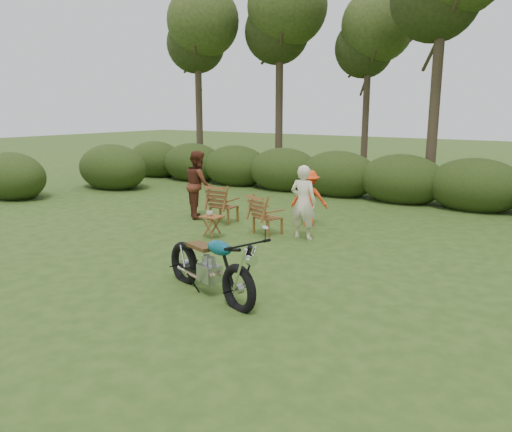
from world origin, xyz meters
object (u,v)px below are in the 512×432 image
Objects in this scene: adult_b at (199,217)px; child at (309,225)px; lawn_chair_left at (224,222)px; side_table at (212,227)px; motorcycle at (210,294)px; lawn_chair_right at (268,234)px; adult_a at (303,239)px; cup at (210,213)px.

child is at bearing -123.81° from adult_b.
side_table is at bearing 113.10° from lawn_chair_left.
lawn_chair_left is 0.55× the size of adult_b.
adult_b reaches higher than side_table.
adult_b reaches higher than motorcycle.
adult_b is (-1.56, 1.39, -0.23)m from side_table.
child is (0.36, 1.19, 0.00)m from lawn_chair_right.
adult_a is (2.30, -0.28, 0.00)m from lawn_chair_left.
adult_b is (-3.60, 3.95, 0.00)m from motorcycle.
adult_b is 2.81m from child.
motorcycle is at bearing 120.66° from lawn_chair_left.
adult_a is at bearing -146.18° from adult_b.
lawn_chair_left is (-1.46, 0.34, 0.00)m from lawn_chair_right.
child is (1.83, 0.86, 0.00)m from lawn_chair_left.
side_table is 3.44× the size of cup.
child is at bearing -159.49° from lawn_chair_left.
lawn_chair_left is (-2.71, 3.83, 0.00)m from motorcycle.
lawn_chair_left is 6.77× the size of cup.
motorcycle is 3.28m from side_table.
cup is at bearing 146.43° from motorcycle.
motorcycle is 4.33× the size of side_table.
lawn_chair_right is 6.40× the size of cup.
side_table is (-2.04, 2.56, 0.23)m from motorcycle.
adult_b reaches higher than lawn_chair_left.
side_table reaches higher than lawn_chair_left.
cup is at bearing 63.00° from lawn_chair_right.
side_table is at bearing 145.65° from motorcycle.
lawn_chair_left is at bearing 3.93° from child.
cup is (-0.05, -0.01, 0.29)m from side_table.
adult_b is at bearing -6.09° from child.
motorcycle reaches higher than side_table.
cup is 0.10× the size of child.
adult_b is at bearing 3.77° from lawn_chair_right.
side_table is at bearing 12.95° from cup.
adult_b is (-0.89, 0.12, 0.00)m from lawn_chair_left.
side_table is at bearing 27.91° from adult_a.
adult_b is at bearing 138.15° from side_table.
adult_b reaches higher than adult_a.
motorcycle is 3.57m from adult_a.
motorcycle is at bearing -50.67° from cup.
motorcycle is 3.34m from cup.
lawn_chair_right is 0.67× the size of child.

